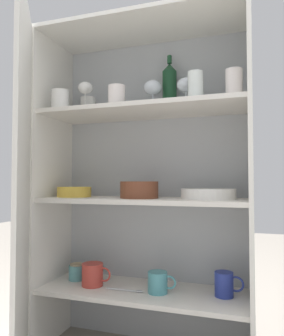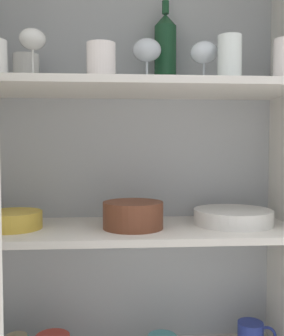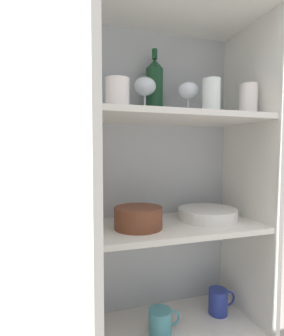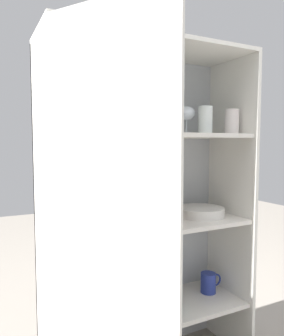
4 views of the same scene
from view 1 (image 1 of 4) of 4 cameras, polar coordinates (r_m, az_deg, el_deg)
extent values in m
cube|color=#B2B7BC|center=(1.67, 1.94, -3.68)|extent=(0.96, 0.02, 1.49)
cube|color=white|center=(1.71, -15.20, -3.57)|extent=(0.02, 0.37, 1.49)
cube|color=white|center=(1.43, 18.46, -3.81)|extent=(0.02, 0.37, 1.49)
cube|color=white|center=(1.66, 0.07, 23.19)|extent=(0.96, 0.37, 0.02)
cube|color=silver|center=(1.58, 0.07, -20.75)|extent=(0.93, 0.33, 0.02)
cube|color=silver|center=(1.50, 0.07, -5.65)|extent=(0.93, 0.33, 0.02)
cube|color=silver|center=(1.54, 0.07, 9.86)|extent=(0.93, 0.33, 0.02)
cube|color=silver|center=(1.33, -20.10, -3.91)|extent=(0.27, 0.42, 1.49)
cylinder|color=white|center=(1.75, -9.35, 10.38)|extent=(0.08, 0.08, 0.10)
cylinder|color=silver|center=(1.50, -4.45, 12.36)|extent=(0.08, 0.08, 0.09)
cylinder|color=white|center=(1.43, 9.32, 13.78)|extent=(0.07, 0.07, 0.13)
cylinder|color=white|center=(1.61, -14.08, 11.37)|extent=(0.08, 0.08, 0.09)
cylinder|color=silver|center=(1.41, 15.74, 13.90)|extent=(0.07, 0.07, 0.12)
cylinder|color=white|center=(1.63, -9.86, 9.66)|extent=(0.06, 0.06, 0.01)
cylinder|color=white|center=(1.64, -9.85, 11.19)|extent=(0.01, 0.01, 0.08)
ellipsoid|color=white|center=(1.66, -9.84, 13.57)|extent=(0.07, 0.07, 0.06)
cylinder|color=white|center=(1.57, 1.87, 10.10)|extent=(0.06, 0.06, 0.01)
cylinder|color=white|center=(1.58, 1.87, 11.43)|extent=(0.01, 0.01, 0.07)
ellipsoid|color=white|center=(1.59, 1.87, 13.84)|extent=(0.09, 0.09, 0.07)
cylinder|color=white|center=(1.50, 7.67, 10.70)|extent=(0.06, 0.06, 0.01)
cylinder|color=white|center=(1.51, 7.66, 11.90)|extent=(0.01, 0.01, 0.06)
ellipsoid|color=white|center=(1.52, 7.65, 14.16)|extent=(0.08, 0.08, 0.06)
cylinder|color=#194728|center=(1.64, 4.82, 13.05)|extent=(0.07, 0.07, 0.20)
cone|color=#194728|center=(1.68, 4.81, 17.02)|extent=(0.07, 0.07, 0.04)
cylinder|color=#194728|center=(1.69, 4.81, 18.28)|extent=(0.02, 0.02, 0.04)
cylinder|color=white|center=(1.45, 11.46, -5.15)|extent=(0.24, 0.24, 0.01)
cylinder|color=white|center=(1.45, 11.46, -4.79)|extent=(0.24, 0.24, 0.01)
cylinder|color=white|center=(1.45, 11.46, -4.44)|extent=(0.24, 0.24, 0.01)
cylinder|color=white|center=(1.45, 11.46, -4.08)|extent=(0.24, 0.24, 0.01)
cylinder|color=white|center=(1.45, 11.45, -3.73)|extent=(0.24, 0.24, 0.01)
cylinder|color=brown|center=(1.48, -0.48, -3.83)|extent=(0.17, 0.17, 0.08)
torus|color=brown|center=(1.48, -0.48, -2.50)|extent=(0.17, 0.17, 0.01)
cylinder|color=gold|center=(1.64, -11.72, -4.10)|extent=(0.16, 0.16, 0.05)
torus|color=gold|center=(1.64, -11.71, -3.38)|extent=(0.16, 0.16, 0.01)
cylinder|color=teal|center=(1.53, 2.74, -19.26)|extent=(0.09, 0.09, 0.09)
torus|color=teal|center=(1.51, 4.79, -19.24)|extent=(0.06, 0.01, 0.06)
cylinder|color=#BC3D33|center=(1.63, -8.63, -17.87)|extent=(0.10, 0.10, 0.10)
torus|color=#BC3D33|center=(1.61, -6.64, -17.95)|extent=(0.07, 0.01, 0.07)
cylinder|color=#283893|center=(1.52, 14.08, -19.04)|extent=(0.08, 0.08, 0.10)
torus|color=#283893|center=(1.51, 16.05, -18.86)|extent=(0.07, 0.01, 0.07)
cylinder|color=#5BA3A8|center=(1.74, -11.32, -17.42)|extent=(0.08, 0.08, 0.07)
cylinder|color=tan|center=(1.73, -11.31, -16.15)|extent=(0.06, 0.06, 0.01)
cylinder|color=silver|center=(1.56, -3.37, -20.43)|extent=(0.16, 0.01, 0.01)
ellipsoid|color=silver|center=(1.54, -0.48, -20.66)|extent=(0.04, 0.02, 0.01)
camera|label=2|loc=(0.62, -42.67, 12.68)|focal=42.00mm
camera|label=3|loc=(0.92, -36.48, 10.32)|focal=28.00mm
camera|label=4|loc=(1.21, -65.05, 12.82)|focal=35.00mm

